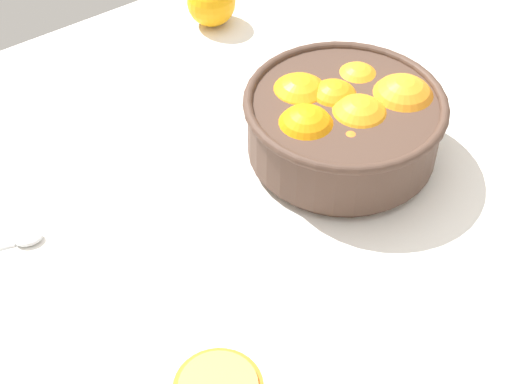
% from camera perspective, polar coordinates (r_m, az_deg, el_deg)
% --- Properties ---
extents(ground_plane, '(1.29, 1.00, 0.03)m').
position_cam_1_polar(ground_plane, '(0.93, 2.21, -1.95)').
color(ground_plane, white).
extents(fruit_bowl, '(0.24, 0.24, 0.11)m').
position_cam_1_polar(fruit_bowl, '(0.95, 6.56, 5.05)').
color(fruit_bowl, '#473328').
rests_on(fruit_bowl, ground_plane).
extents(loose_orange_2, '(0.07, 0.07, 0.07)m').
position_cam_1_polar(loose_orange_2, '(1.20, -3.29, 13.74)').
color(loose_orange_2, orange).
rests_on(loose_orange_2, ground_plane).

